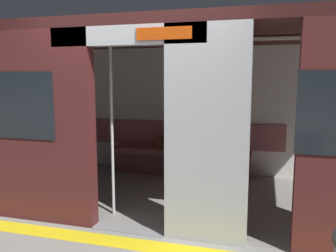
% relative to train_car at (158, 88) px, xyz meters
% --- Properties ---
extents(ground_plane, '(60.00, 60.00, 0.00)m').
position_rel_train_car_xyz_m(ground_plane, '(-0.05, 1.23, -1.54)').
color(ground_plane, gray).
extents(platform_edge_strip, '(8.00, 0.24, 0.01)m').
position_rel_train_car_xyz_m(platform_edge_strip, '(-0.05, 1.53, -1.53)').
color(platform_edge_strip, yellow).
rests_on(platform_edge_strip, ground_plane).
extents(train_car, '(6.40, 2.82, 2.33)m').
position_rel_train_car_xyz_m(train_car, '(0.00, 0.00, 0.00)').
color(train_car, '#ADAFB5').
rests_on(train_car, ground_plane).
extents(bench_seat, '(2.44, 0.44, 0.45)m').
position_rel_train_car_xyz_m(bench_seat, '(-0.05, -1.09, -1.19)').
color(bench_seat, '#935156').
rests_on(bench_seat, ground_plane).
extents(person_seated, '(0.55, 0.68, 1.17)m').
position_rel_train_car_xyz_m(person_seated, '(-0.24, -1.03, -0.87)').
color(person_seated, silver).
rests_on(person_seated, ground_plane).
extents(handbag, '(0.26, 0.15, 0.17)m').
position_rel_train_car_xyz_m(handbag, '(0.25, -1.12, -1.01)').
color(handbag, brown).
rests_on(handbag, bench_seat).
extents(book, '(0.23, 0.26, 0.03)m').
position_rel_train_car_xyz_m(book, '(-0.58, -1.16, -1.08)').
color(book, '#26598C').
rests_on(book, bench_seat).
extents(grab_pole_door, '(0.04, 0.04, 2.19)m').
position_rel_train_car_xyz_m(grab_pole_door, '(0.32, 0.86, -0.44)').
color(grab_pole_door, silver).
rests_on(grab_pole_door, ground_plane).
extents(grab_pole_far, '(0.04, 0.04, 2.19)m').
position_rel_train_car_xyz_m(grab_pole_far, '(-0.41, 0.74, -0.44)').
color(grab_pole_far, silver).
rests_on(grab_pole_far, ground_plane).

